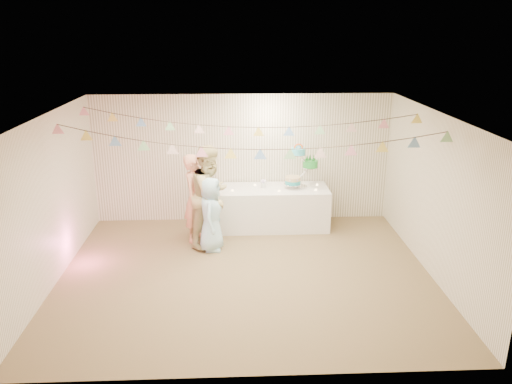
{
  "coord_description": "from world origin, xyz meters",
  "views": [
    {
      "loc": [
        -0.16,
        -7.3,
        3.85
      ],
      "look_at": [
        0.2,
        0.8,
        1.15
      ],
      "focal_mm": 35.0,
      "sensor_mm": 36.0,
      "label": 1
    }
  ],
  "objects_px": {
    "person_adult_b": "(211,196)",
    "table": "(273,208)",
    "person_adult_a": "(195,198)",
    "person_child": "(211,214)",
    "cake_stand": "(301,170)"
  },
  "relations": [
    {
      "from": "cake_stand",
      "to": "person_child",
      "type": "bearing_deg",
      "value": -148.31
    },
    {
      "from": "person_adult_a",
      "to": "person_adult_b",
      "type": "height_order",
      "value": "person_adult_b"
    },
    {
      "from": "person_child",
      "to": "cake_stand",
      "type": "bearing_deg",
      "value": -51.42
    },
    {
      "from": "person_adult_b",
      "to": "person_child",
      "type": "height_order",
      "value": "person_adult_b"
    },
    {
      "from": "person_adult_b",
      "to": "table",
      "type": "bearing_deg",
      "value": -25.61
    },
    {
      "from": "table",
      "to": "person_adult_a",
      "type": "height_order",
      "value": "person_adult_a"
    },
    {
      "from": "person_adult_a",
      "to": "person_child",
      "type": "bearing_deg",
      "value": -128.1
    },
    {
      "from": "cake_stand",
      "to": "person_adult_b",
      "type": "height_order",
      "value": "person_adult_b"
    },
    {
      "from": "cake_stand",
      "to": "person_child",
      "type": "height_order",
      "value": "cake_stand"
    },
    {
      "from": "table",
      "to": "person_adult_b",
      "type": "xyz_separation_m",
      "value": [
        -1.19,
        -0.78,
        0.53
      ]
    },
    {
      "from": "cake_stand",
      "to": "person_adult_b",
      "type": "distance_m",
      "value": 1.94
    },
    {
      "from": "table",
      "to": "cake_stand",
      "type": "distance_m",
      "value": 0.93
    },
    {
      "from": "person_adult_a",
      "to": "person_child",
      "type": "height_order",
      "value": "person_adult_a"
    },
    {
      "from": "table",
      "to": "cake_stand",
      "type": "height_order",
      "value": "cake_stand"
    },
    {
      "from": "person_adult_a",
      "to": "person_child",
      "type": "distance_m",
      "value": 0.57
    }
  ]
}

